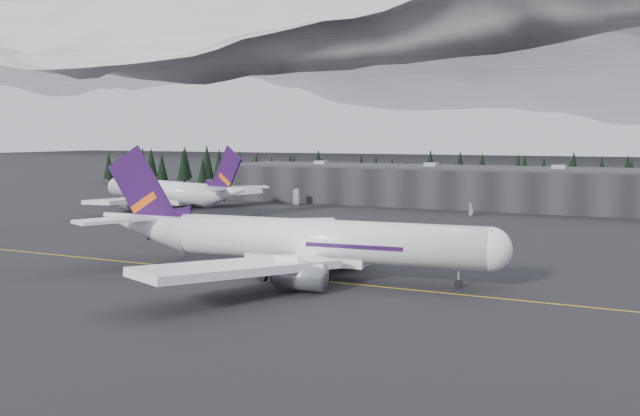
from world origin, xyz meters
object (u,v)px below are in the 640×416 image
at_px(jet_main, 290,240).
at_px(gse_vehicle_a, 297,203).
at_px(terminal, 461,186).
at_px(jet_parked, 171,192).
at_px(gse_vehicle_b, 471,214).

distance_m(jet_main, gse_vehicle_a, 116.90).
xyz_separation_m(terminal, jet_parked, (-75.16, -52.53, -0.70)).
distance_m(jet_main, jet_parked, 107.65).
xyz_separation_m(terminal, gse_vehicle_b, (10.39, -28.57, -5.64)).
xyz_separation_m(jet_parked, gse_vehicle_b, (85.55, 23.97, -4.94)).
bearing_deg(jet_parked, jet_main, 155.12).
bearing_deg(gse_vehicle_a, jet_parked, -123.18).
height_order(gse_vehicle_a, gse_vehicle_b, gse_vehicle_a).
xyz_separation_m(jet_main, gse_vehicle_a, (-52.97, 104.08, -5.19)).
distance_m(jet_parked, gse_vehicle_b, 88.98).
bearing_deg(terminal, gse_vehicle_b, -70.02).
bearing_deg(jet_main, terminal, 86.13).
distance_m(terminal, jet_parked, 91.70).
height_order(jet_main, gse_vehicle_b, jet_main).
bearing_deg(gse_vehicle_b, jet_main, -20.92).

